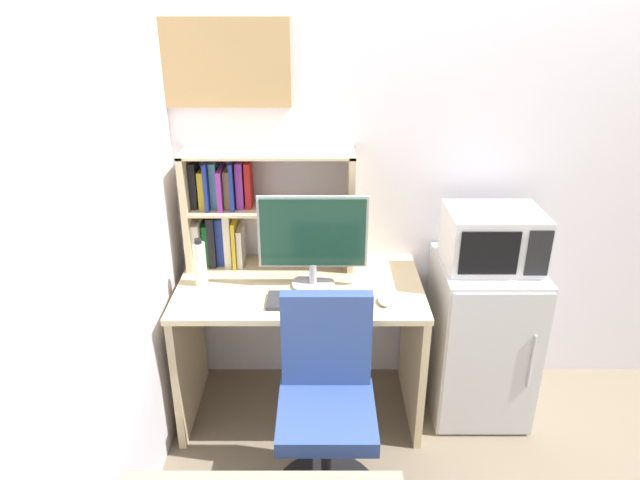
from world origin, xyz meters
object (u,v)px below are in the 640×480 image
at_px(monitor, 313,238).
at_px(water_bottle, 200,263).
at_px(computer_mouse, 384,300).
at_px(desk_chair, 326,415).
at_px(wall_corkboard, 207,63).
at_px(keyboard, 311,300).
at_px(mini_fridge, 479,337).
at_px(hutch_bookshelf, 242,207).
at_px(microwave, 492,238).

height_order(monitor, water_bottle, monitor).
distance_m(computer_mouse, desk_chair, 0.57).
bearing_deg(wall_corkboard, keyboard, -45.64).
bearing_deg(monitor, mini_fridge, 3.86).
distance_m(monitor, desk_chair, 0.80).
xyz_separation_m(keyboard, mini_fridge, (0.87, 0.22, -0.35)).
distance_m(keyboard, water_bottle, 0.57).
xyz_separation_m(keyboard, computer_mouse, (0.33, -0.00, 0.00)).
relative_size(hutch_bookshelf, wall_corkboard, 1.07).
distance_m(microwave, wall_corkboard, 1.59).
height_order(keyboard, wall_corkboard, wall_corkboard).
relative_size(hutch_bookshelf, mini_fridge, 1.01).
relative_size(monitor, mini_fridge, 0.61).
height_order(hutch_bookshelf, wall_corkboard, wall_corkboard).
height_order(hutch_bookshelf, keyboard, hutch_bookshelf).
bearing_deg(hutch_bookshelf, desk_chair, -61.59).
distance_m(water_bottle, mini_fridge, 1.48).
bearing_deg(keyboard, monitor, 87.98).
height_order(hutch_bookshelf, desk_chair, hutch_bookshelf).
distance_m(monitor, microwave, 0.87).
bearing_deg(mini_fridge, hutch_bookshelf, 171.21).
relative_size(hutch_bookshelf, computer_mouse, 7.74).
distance_m(water_bottle, desk_chair, 0.93).
bearing_deg(microwave, mini_fridge, -90.19).
relative_size(monitor, water_bottle, 2.15).
bearing_deg(hutch_bookshelf, computer_mouse, -31.33).
xyz_separation_m(keyboard, microwave, (0.87, 0.23, 0.21)).
relative_size(computer_mouse, water_bottle, 0.45).
bearing_deg(wall_corkboard, hutch_bookshelf, -32.69).
relative_size(hutch_bookshelf, desk_chair, 0.90).
height_order(monitor, computer_mouse, monitor).
xyz_separation_m(hutch_bookshelf, computer_mouse, (0.69, -0.42, -0.30)).
bearing_deg(microwave, computer_mouse, -156.66).
distance_m(keyboard, wall_corkboard, 1.22).
bearing_deg(wall_corkboard, water_bottle, -97.80).
distance_m(mini_fridge, microwave, 0.56).
bearing_deg(water_bottle, keyboard, -18.22).
distance_m(keyboard, desk_chair, 0.51).
distance_m(desk_chair, wall_corkboard, 1.69).
bearing_deg(microwave, wall_corkboard, 168.57).
height_order(water_bottle, mini_fridge, water_bottle).
distance_m(monitor, water_bottle, 0.56).
distance_m(mini_fridge, desk_chair, 1.00).
bearing_deg(monitor, keyboard, -92.02).
relative_size(mini_fridge, wall_corkboard, 1.07).
xyz_separation_m(hutch_bookshelf, monitor, (0.36, -0.25, -0.06)).
xyz_separation_m(monitor, desk_chair, (0.06, -0.53, -0.59)).
height_order(hutch_bookshelf, mini_fridge, hutch_bookshelf).
height_order(water_bottle, wall_corkboard, wall_corkboard).
bearing_deg(water_bottle, wall_corkboard, 82.20).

